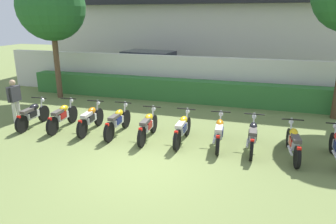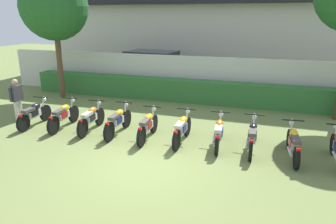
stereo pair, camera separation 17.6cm
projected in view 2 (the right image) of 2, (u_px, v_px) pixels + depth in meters
The scene contains 16 objects.
ground at pixel (142, 167), 8.17m from camera, with size 60.00×60.00×0.00m, color olive.
building at pixel (228, 7), 20.30m from camera, with size 21.80×6.50×8.63m.
compound_wall at pixel (203, 78), 14.61m from camera, with size 20.71×0.30×1.97m, color silver.
hedge_row at pixel (199, 92), 14.12m from camera, with size 16.57×0.70×1.00m, color #337033.
parked_car at pixel (154, 69), 17.56m from camera, with size 4.69×2.52×1.89m.
tree_near_inspector at pixel (54, 7), 14.06m from camera, with size 3.01×3.01×5.66m.
motorcycle_in_row_0 at pixel (34, 114), 11.10m from camera, with size 0.60×1.83×0.96m.
motorcycle_in_row_1 at pixel (63, 115), 10.90m from camera, with size 0.60×1.94×0.97m.
motorcycle_in_row_2 at pixel (91, 118), 10.60m from camera, with size 0.60×1.90×0.97m.
motorcycle_in_row_3 at pixel (118, 121), 10.33m from camera, with size 0.60×1.98×0.97m.
motorcycle_in_row_4 at pixel (148, 126), 9.89m from camera, with size 0.60×1.87×0.97m.
motorcycle_in_row_5 at pixel (182, 129), 9.62m from camera, with size 0.60×1.88×0.97m.
motorcycle_in_row_6 at pixel (219, 132), 9.35m from camera, with size 0.60×1.88×0.95m.
motorcycle_in_row_7 at pixel (252, 136), 9.03m from camera, with size 0.60×1.97×0.97m.
motorcycle_in_row_8 at pixel (293, 143), 8.56m from camera, with size 0.60×1.92×0.95m.
inspector_person at pixel (17, 97), 11.52m from camera, with size 0.22×0.65×1.58m.
Camera 2 is at (2.94, -6.81, 3.76)m, focal length 33.68 mm.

